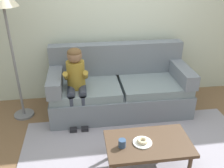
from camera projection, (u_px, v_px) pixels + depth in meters
name	position (u px, v px, depth m)	size (l,w,h in m)	color
ground	(136.00, 141.00, 3.31)	(10.00, 10.00, 0.00)	brown
wall_back	(120.00, 14.00, 3.92)	(8.00, 0.10, 2.80)	beige
area_rug	(140.00, 154.00, 3.09)	(2.96, 1.68, 0.01)	#9993A3
couch	(119.00, 88.00, 3.90)	(2.12, 0.90, 1.00)	slate
coffee_table	(148.00, 145.00, 2.72)	(0.94, 0.55, 0.39)	#4C3828
person_child	(76.00, 79.00, 3.49)	(0.34, 0.58, 1.10)	olive
plate	(142.00, 143.00, 2.68)	(0.21, 0.21, 0.01)	white
donut	(143.00, 141.00, 2.67)	(0.12, 0.12, 0.04)	beige
mug	(122.00, 143.00, 2.61)	(0.08, 0.08, 0.09)	#334C72
toy_controller	(163.00, 133.00, 3.44)	(0.23, 0.09, 0.05)	red
floor_lamp	(4.00, 9.00, 3.13)	(0.38, 0.38, 1.91)	slate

